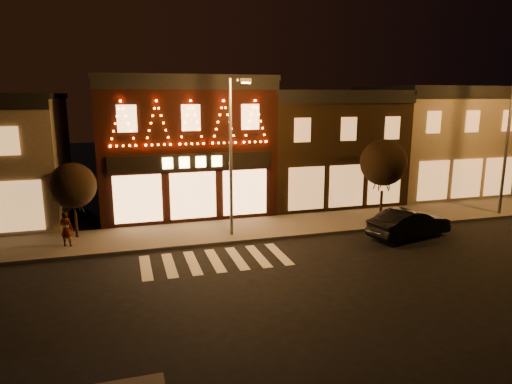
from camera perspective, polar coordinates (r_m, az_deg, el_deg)
name	(u,v)px	position (r m, az deg, el deg)	size (l,w,h in m)	color
ground	(237,298)	(16.84, -2.36, -13.21)	(120.00, 120.00, 0.00)	black
sidewalk_far	(237,230)	(24.53, -2.45, -4.80)	(44.00, 4.00, 0.15)	#47423D
building_pulp	(182,144)	(29.14, -9.27, 5.96)	(10.20, 8.34, 8.30)	black
building_right_a	(320,146)	(31.83, 8.04, 5.78)	(9.20, 8.28, 7.50)	black
building_right_b	(431,140)	(36.48, 21.10, 6.12)	(9.20, 8.28, 7.80)	#6D5E4D
streetlamp_mid	(233,146)	(22.39, -2.93, 5.81)	(0.73, 1.79, 7.84)	#59595E
tree_left	(73,186)	(24.21, -22.03, 0.74)	(2.27, 2.27, 3.79)	black
tree_right	(384,163)	(27.56, 15.74, 3.58)	(2.72, 2.72, 4.55)	black
dark_sedan	(409,224)	(24.56, 18.70, -3.78)	(1.59, 4.55, 1.50)	black
pedestrian	(66,229)	(23.33, -22.73, -4.30)	(0.61, 0.40, 1.68)	gray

